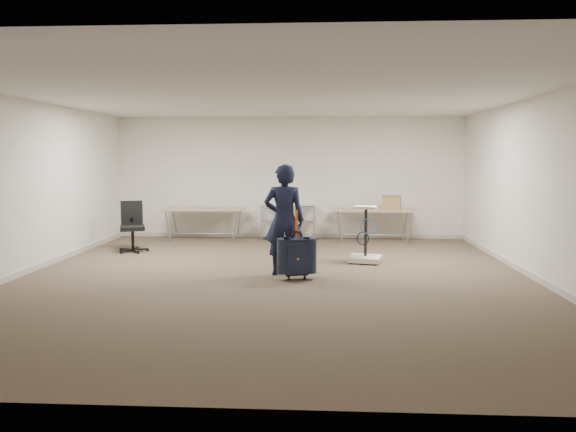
{
  "coord_description": "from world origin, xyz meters",
  "views": [
    {
      "loc": [
        0.71,
        -8.5,
        1.87
      ],
      "look_at": [
        0.21,
        0.3,
        0.95
      ],
      "focal_mm": 35.0,
      "sensor_mm": 36.0,
      "label": 1
    }
  ],
  "objects": [
    {
      "name": "cardboard_box",
      "position": [
        2.29,
        3.93,
        0.88
      ],
      "size": [
        0.46,
        0.38,
        0.3
      ],
      "primitive_type": "cube",
      "rotation": [
        0.0,
        0.0,
        -0.21
      ],
      "color": "#996847",
      "rests_on": "folding_table_right"
    },
    {
      "name": "suitcase",
      "position": [
        0.36,
        -0.03,
        0.37
      ],
      "size": [
        0.43,
        0.3,
        1.07
      ],
      "color": "black",
      "rests_on": "ground"
    },
    {
      "name": "folding_table_left",
      "position": [
        -1.9,
        3.95,
        0.68
      ],
      "size": [
        1.8,
        0.75,
        0.73
      ],
      "color": "#9C7F60",
      "rests_on": "ground"
    },
    {
      "name": "office_chair",
      "position": [
        -3.01,
        2.35,
        0.3
      ],
      "size": [
        0.61,
        0.62,
        1.0
      ],
      "color": "black",
      "rests_on": "ground"
    },
    {
      "name": "equipment_cart",
      "position": [
        1.52,
        1.47,
        0.26
      ],
      "size": [
        0.66,
        0.66,
        1.01
      ],
      "color": "beige",
      "rests_on": "ground"
    },
    {
      "name": "folding_table_right",
      "position": [
        1.9,
        3.95,
        0.68
      ],
      "size": [
        1.8,
        0.75,
        0.73
      ],
      "color": "#9C7F60",
      "rests_on": "ground"
    },
    {
      "name": "person",
      "position": [
        0.15,
        0.32,
        0.88
      ],
      "size": [
        0.65,
        0.44,
        1.77
      ],
      "primitive_type": "imported",
      "rotation": [
        0.0,
        0.0,
        3.16
      ],
      "color": "black",
      "rests_on": "ground"
    },
    {
      "name": "ground",
      "position": [
        0.0,
        0.0,
        0.0
      ],
      "size": [
        9.0,
        9.0,
        0.0
      ],
      "primitive_type": "plane",
      "color": "#403527",
      "rests_on": "ground"
    },
    {
      "name": "wire_shelf",
      "position": [
        0.0,
        4.2,
        0.44
      ],
      "size": [
        1.22,
        0.47,
        0.8
      ],
      "color": "silver",
      "rests_on": "ground"
    },
    {
      "name": "room_shell",
      "position": [
        0.0,
        1.38,
        0.05
      ],
      "size": [
        8.0,
        9.0,
        9.0
      ],
      "color": "white",
      "rests_on": "ground"
    }
  ]
}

